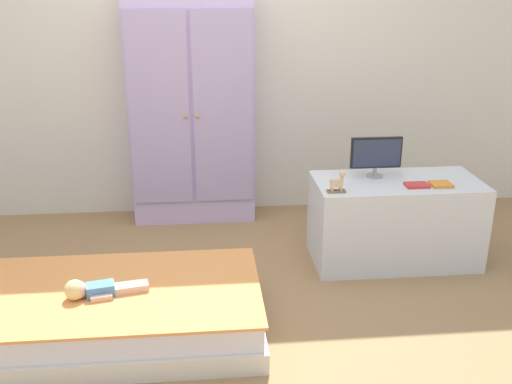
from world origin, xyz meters
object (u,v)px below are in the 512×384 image
at_px(book_red, 417,185).
at_px(doll, 91,290).
at_px(wardrobe, 192,111).
at_px(rocking_horse_toy, 338,182).
at_px(tv_stand, 395,221).
at_px(tv_monitor, 376,154).
at_px(bed, 89,313).
at_px(book_orange, 441,184).

bearing_deg(book_red, doll, -161.18).
bearing_deg(doll, book_red, 18.82).
xyz_separation_m(wardrobe, rocking_horse_toy, (0.82, -0.97, -0.21)).
distance_m(tv_stand, tv_monitor, 0.43).
bearing_deg(tv_stand, bed, -159.22).
relative_size(doll, tv_stand, 0.39).
xyz_separation_m(doll, tv_stand, (1.71, 0.72, -0.02)).
xyz_separation_m(wardrobe, book_orange, (1.45, -0.92, -0.27)).
height_order(bed, rocking_horse_toy, rocking_horse_toy).
relative_size(bed, tv_monitor, 5.46).
distance_m(tv_monitor, rocking_horse_toy, 0.38).
bearing_deg(wardrobe, tv_stand, -33.36).
height_order(wardrobe, book_red, wardrobe).
relative_size(tv_stand, book_red, 7.52).
height_order(bed, doll, doll).
xyz_separation_m(bed, tv_monitor, (1.63, 0.75, 0.55)).
xyz_separation_m(tv_monitor, rocking_horse_toy, (-0.28, -0.24, -0.08)).
distance_m(wardrobe, book_red, 1.62).
relative_size(bed, tv_stand, 1.70).
bearing_deg(wardrobe, book_red, -35.18).
bearing_deg(wardrobe, book_orange, -32.40).
bearing_deg(tv_stand, book_red, -55.75).
height_order(tv_monitor, book_orange, tv_monitor).
distance_m(doll, wardrobe, 1.69).
bearing_deg(tv_stand, tv_monitor, 145.56).
bearing_deg(rocking_horse_toy, bed, -159.46).
bearing_deg(book_red, book_orange, 0.00).
relative_size(tv_monitor, book_orange, 2.56).
xyz_separation_m(doll, book_red, (1.79, 0.61, 0.25)).
relative_size(bed, rocking_horse_toy, 13.37).
xyz_separation_m(tv_stand, rocking_horse_toy, (-0.41, -0.16, 0.32)).
bearing_deg(tv_monitor, book_orange, -29.54).
xyz_separation_m(wardrobe, tv_stand, (1.23, -0.81, -0.54)).
xyz_separation_m(doll, tv_monitor, (1.59, 0.80, 0.39)).
distance_m(bed, book_orange, 2.09).
distance_m(wardrobe, rocking_horse_toy, 1.29).
xyz_separation_m(bed, book_orange, (1.97, 0.55, 0.41)).
xyz_separation_m(tv_stand, book_red, (0.07, -0.11, 0.27)).
bearing_deg(doll, wardrobe, 72.47).
bearing_deg(doll, tv_monitor, 26.76).
height_order(rocking_horse_toy, book_orange, rocking_horse_toy).
xyz_separation_m(tv_stand, tv_monitor, (-0.12, 0.08, 0.41)).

